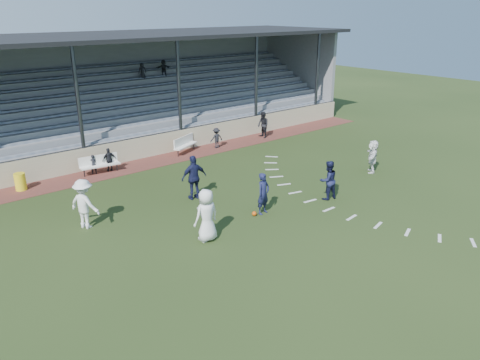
{
  "coord_description": "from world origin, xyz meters",
  "views": [
    {
      "loc": [
        -11.72,
        -11.59,
        8.08
      ],
      "look_at": [
        0.0,
        2.5,
        1.3
      ],
      "focal_mm": 35.0,
      "sensor_mm": 36.0,
      "label": 1
    }
  ],
  "objects_px": {
    "bench_right": "(185,143)",
    "football": "(254,214)",
    "player_navy_lead": "(263,194)",
    "official": "(263,125)",
    "bench_left": "(99,163)",
    "trash_bin": "(20,182)",
    "player_white_lead": "(206,215)"
  },
  "relations": [
    {
      "from": "trash_bin",
      "to": "football",
      "type": "distance_m",
      "value": 11.25
    },
    {
      "from": "bench_left",
      "to": "player_white_lead",
      "type": "bearing_deg",
      "value": -83.97
    },
    {
      "from": "football",
      "to": "player_white_lead",
      "type": "height_order",
      "value": "player_white_lead"
    },
    {
      "from": "football",
      "to": "official",
      "type": "height_order",
      "value": "official"
    },
    {
      "from": "bench_right",
      "to": "player_white_lead",
      "type": "bearing_deg",
      "value": -143.55
    },
    {
      "from": "player_white_lead",
      "to": "official",
      "type": "height_order",
      "value": "player_white_lead"
    },
    {
      "from": "football",
      "to": "official",
      "type": "distance_m",
      "value": 12.35
    },
    {
      "from": "trash_bin",
      "to": "official",
      "type": "xyz_separation_m",
      "value": [
        15.08,
        -0.3,
        0.44
      ]
    },
    {
      "from": "player_white_lead",
      "to": "football",
      "type": "bearing_deg",
      "value": -170.8
    },
    {
      "from": "bench_right",
      "to": "trash_bin",
      "type": "xyz_separation_m",
      "value": [
        -9.28,
        -0.19,
        -0.16
      ]
    },
    {
      "from": "bench_left",
      "to": "official",
      "type": "bearing_deg",
      "value": 5.56
    },
    {
      "from": "trash_bin",
      "to": "football",
      "type": "xyz_separation_m",
      "value": [
        6.51,
        -9.17,
        -0.33
      ]
    },
    {
      "from": "football",
      "to": "player_navy_lead",
      "type": "xyz_separation_m",
      "value": [
        0.46,
        -0.03,
        0.78
      ]
    },
    {
      "from": "bench_left",
      "to": "player_navy_lead",
      "type": "relative_size",
      "value": 1.16
    },
    {
      "from": "trash_bin",
      "to": "bench_left",
      "type": "bearing_deg",
      "value": -1.72
    },
    {
      "from": "bench_right",
      "to": "football",
      "type": "relative_size",
      "value": 9.97
    },
    {
      "from": "official",
      "to": "trash_bin",
      "type": "bearing_deg",
      "value": -82.88
    },
    {
      "from": "trash_bin",
      "to": "player_navy_lead",
      "type": "height_order",
      "value": "player_navy_lead"
    },
    {
      "from": "bench_right",
      "to": "player_navy_lead",
      "type": "distance_m",
      "value": 9.67
    },
    {
      "from": "bench_right",
      "to": "football",
      "type": "distance_m",
      "value": 9.77
    },
    {
      "from": "bench_right",
      "to": "player_navy_lead",
      "type": "xyz_separation_m",
      "value": [
        -2.31,
        -9.39,
        0.3
      ]
    },
    {
      "from": "player_white_lead",
      "to": "official",
      "type": "bearing_deg",
      "value": -141.0
    },
    {
      "from": "player_navy_lead",
      "to": "trash_bin",
      "type": "bearing_deg",
      "value": 117.24
    },
    {
      "from": "bench_left",
      "to": "football",
      "type": "bearing_deg",
      "value": -67.1
    },
    {
      "from": "trash_bin",
      "to": "football",
      "type": "relative_size",
      "value": 4.09
    },
    {
      "from": "football",
      "to": "player_navy_lead",
      "type": "distance_m",
      "value": 0.91
    },
    {
      "from": "bench_left",
      "to": "trash_bin",
      "type": "distance_m",
      "value": 3.86
    },
    {
      "from": "bench_right",
      "to": "official",
      "type": "relative_size",
      "value": 1.17
    },
    {
      "from": "player_navy_lead",
      "to": "official",
      "type": "relative_size",
      "value": 1.04
    },
    {
      "from": "bench_left",
      "to": "official",
      "type": "xyz_separation_m",
      "value": [
        11.23,
        -0.19,
        0.28
      ]
    },
    {
      "from": "official",
      "to": "football",
      "type": "bearing_deg",
      "value": -35.75
    },
    {
      "from": "trash_bin",
      "to": "bench_right",
      "type": "bearing_deg",
      "value": 1.18
    }
  ]
}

